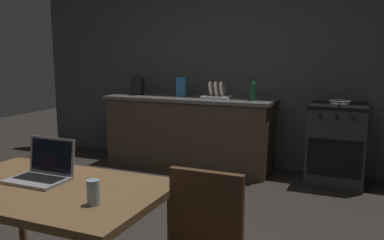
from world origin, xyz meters
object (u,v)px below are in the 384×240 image
Objects in this scene: bottle at (253,89)px; electric_kettle at (137,86)px; drinking_glass at (93,192)px; dish_rack at (217,95)px; stove_oven at (336,144)px; frying_pan at (340,102)px; cereal_box at (181,87)px; dining_table at (49,199)px; laptop at (42,172)px.

electric_kettle is at bearing 178.19° from bottle.
bottle is 3.09m from drinking_glass.
bottle reaches higher than dish_rack.
stove_oven is 1.11m from bottle.
electric_kettle is 3.53m from drinking_glass.
frying_pan is at bearing 1.20° from bottle.
dish_rack is (1.12, 0.00, -0.07)m from electric_kettle.
cereal_box is at bearing 178.50° from frying_pan.
dish_rack is at bearing 173.82° from bottle.
dining_table is at bearing -96.82° from bottle.
cereal_box reaches higher than dining_table.
bottle reaches higher than stove_oven.
dining_table is 3.00m from bottle.
cereal_box is (-0.60, 3.03, 0.36)m from dining_table.
stove_oven is 3.64× the size of cereal_box.
stove_oven is 2.26× the size of frying_pan.
bottle reaches higher than cereal_box.
drinking_glass is 0.49× the size of cereal_box.
drinking_glass is at bearing -17.71° from dining_table.
stove_oven is at bearing 111.69° from frying_pan.
dish_rack reaches higher than frying_pan.
drinking_glass is (0.03, -3.08, -0.23)m from bottle.
stove_oven is 2.80× the size of laptop.
dining_table is at bearing -113.78° from frying_pan.
stove_oven is 0.71× the size of dining_table.
dish_rack is (-1.42, 0.03, 0.02)m from frying_pan.
frying_pan is (1.31, 2.98, 0.26)m from dining_table.
cereal_box reaches higher than laptop.
drinking_glass is at bearing -106.27° from stove_oven.
cereal_box reaches higher than dish_rack.
electric_kettle is (-1.12, 2.94, 0.24)m from laptop.
laptop is at bearing -99.11° from bottle.
bottle is 0.47m from dish_rack.
frying_pan is 1.61× the size of cereal_box.
frying_pan is at bearing -1.50° from cereal_box.
cereal_box reaches higher than drinking_glass.
laptop is 2.94m from dish_rack.
stove_oven is 1.49m from dish_rack.
dining_table is 3.11m from cereal_box.
stove_oven reaches higher than dining_table.
bottle reaches higher than dining_table.
stove_oven is 3.53× the size of electric_kettle.
frying_pan is 1.17× the size of dish_rack.
dining_table is at bearing 162.29° from drinking_glass.
frying_pan reaches higher than drinking_glass.
laptop is at bearing -69.07° from electric_kettle.
cereal_box reaches higher than frying_pan.
dining_table is 4.98× the size of electric_kettle.
cereal_box is at bearing 1.81° from electric_kettle.
drinking_glass is (-0.92, -3.10, -0.13)m from frying_pan.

